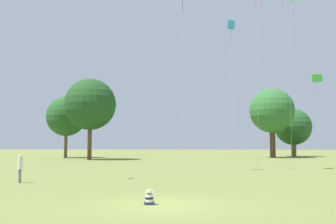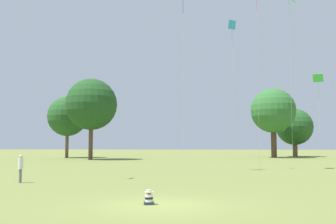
% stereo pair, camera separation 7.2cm
% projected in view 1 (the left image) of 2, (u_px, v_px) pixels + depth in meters
% --- Properties ---
extents(ground_plane, '(300.00, 300.00, 0.00)m').
position_uv_depth(ground_plane, '(163.00, 205.00, 14.20)').
color(ground_plane, olive).
extents(seated_toddler, '(0.43, 0.50, 0.55)m').
position_uv_depth(seated_toddler, '(149.00, 198.00, 14.38)').
color(seated_toddler, '#282D47').
rests_on(seated_toddler, ground).
extents(person_standing_1, '(0.36, 0.36, 1.59)m').
position_uv_depth(person_standing_1, '(20.00, 166.00, 22.45)').
color(person_standing_1, slate).
rests_on(person_standing_1, ground).
extents(kite_3, '(0.90, 0.77, 7.70)m').
position_uv_depth(kite_3, '(317.00, 82.00, 30.92)').
color(kite_3, green).
rests_on(kite_3, ground).
extents(kite_5, '(0.75, 0.59, 13.29)m').
position_uv_depth(kite_5, '(231.00, 33.00, 35.17)').
color(kite_5, '#339EDB').
rests_on(kite_5, ground).
extents(distant_tree_0, '(7.49, 7.49, 11.75)m').
position_uv_depth(distant_tree_0, '(90.00, 104.00, 57.07)').
color(distant_tree_0, brown).
rests_on(distant_tree_0, ground).
extents(distant_tree_1, '(7.37, 7.37, 11.45)m').
position_uv_depth(distant_tree_1, '(272.00, 111.00, 65.02)').
color(distant_tree_1, '#473323').
rests_on(distant_tree_1, ground).
extents(distant_tree_2, '(6.55, 6.55, 10.09)m').
position_uv_depth(distant_tree_2, '(66.00, 116.00, 64.64)').
color(distant_tree_2, brown).
rests_on(distant_tree_2, ground).
extents(distant_tree_3, '(6.54, 6.54, 8.62)m').
position_uv_depth(distant_tree_3, '(293.00, 127.00, 70.84)').
color(distant_tree_3, brown).
rests_on(distant_tree_3, ground).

